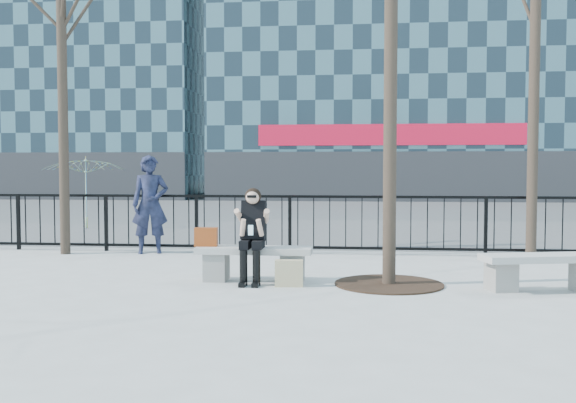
# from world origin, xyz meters

# --- Properties ---
(ground) EXTENTS (120.00, 120.00, 0.00)m
(ground) POSITION_xyz_m (0.00, 0.00, 0.00)
(ground) COLOR #9D9E99
(ground) RESTS_ON ground
(street_surface) EXTENTS (60.00, 23.00, 0.01)m
(street_surface) POSITION_xyz_m (0.00, 15.00, 0.00)
(street_surface) COLOR #474747
(street_surface) RESTS_ON ground
(railing) EXTENTS (14.00, 0.06, 1.10)m
(railing) POSITION_xyz_m (0.00, 3.00, 0.55)
(railing) COLOR black
(railing) RESTS_ON ground
(building_left) EXTENTS (16.20, 10.20, 22.60)m
(building_left) POSITION_xyz_m (-15.00, 27.00, 11.30)
(building_left) COLOR slate
(building_left) RESTS_ON ground
(tree_grate) EXTENTS (1.50, 1.50, 0.02)m
(tree_grate) POSITION_xyz_m (1.90, -0.10, 0.01)
(tree_grate) COLOR black
(tree_grate) RESTS_ON ground
(bench_main) EXTENTS (1.65, 0.46, 0.49)m
(bench_main) POSITION_xyz_m (0.00, 0.00, 0.30)
(bench_main) COLOR slate
(bench_main) RESTS_ON ground
(bench_second) EXTENTS (1.64, 0.46, 0.49)m
(bench_second) POSITION_xyz_m (3.90, -0.35, 0.30)
(bench_second) COLOR slate
(bench_second) RESTS_ON ground
(seated_woman) EXTENTS (0.50, 0.64, 1.34)m
(seated_woman) POSITION_xyz_m (0.00, -0.16, 0.67)
(seated_woman) COLOR black
(seated_woman) RESTS_ON ground
(handbag) EXTENTS (0.34, 0.18, 0.27)m
(handbag) POSITION_xyz_m (-0.70, 0.02, 0.62)
(handbag) COLOR #933A12
(handbag) RESTS_ON bench_main
(shopping_bag) EXTENTS (0.39, 0.17, 0.36)m
(shopping_bag) POSITION_xyz_m (0.54, -0.37, 0.18)
(shopping_bag) COLOR beige
(shopping_bag) RESTS_ON ground
(standing_man) EXTENTS (0.78, 0.64, 1.86)m
(standing_man) POSITION_xyz_m (-2.43, 2.75, 0.93)
(standing_man) COLOR black
(standing_man) RESTS_ON ground
(vendor_umbrella) EXTENTS (2.61, 2.64, 1.93)m
(vendor_umbrella) POSITION_xyz_m (-5.72, 7.30, 0.97)
(vendor_umbrella) COLOR yellow
(vendor_umbrella) RESTS_ON ground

